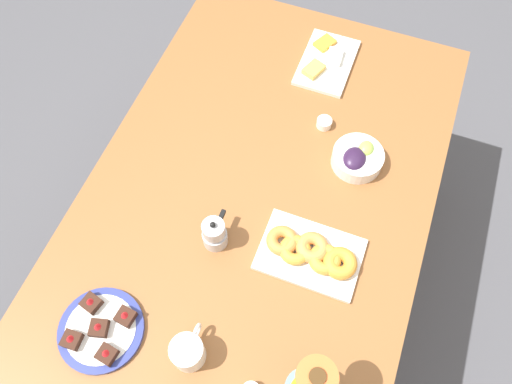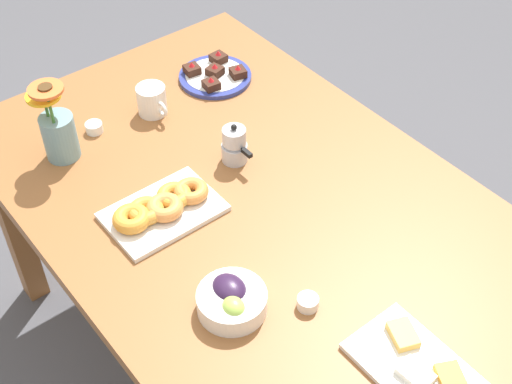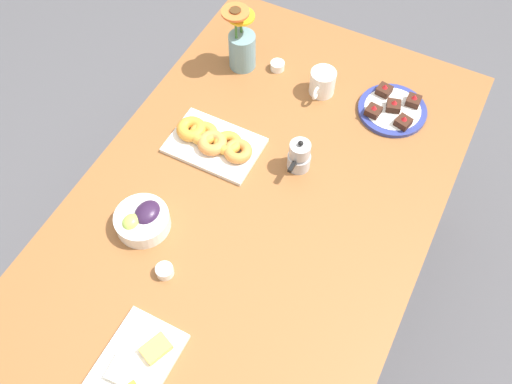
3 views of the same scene
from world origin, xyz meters
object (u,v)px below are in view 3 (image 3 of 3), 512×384
object	(u,v)px
dining_table	(256,214)
dessert_plate	(392,109)
coffee_mug	(322,82)
grape_bowl	(143,220)
jam_cup_berry	(277,65)
croissant_platter	(214,141)
jam_cup_honey	(165,271)
moka_pot	(299,156)
cheese_platter	(134,367)
flower_vase	(242,46)

from	to	relation	value
dining_table	dessert_plate	bearing A→B (deg)	154.46
coffee_mug	grape_bowl	size ratio (longest dim) A/B	0.77
jam_cup_berry	dessert_plate	size ratio (longest dim) A/B	0.22
croissant_platter	dessert_plate	xyz separation A→B (m)	(-0.38, 0.45, -0.01)
jam_cup_honey	jam_cup_berry	xyz separation A→B (m)	(-0.83, -0.07, 0.00)
coffee_mug	jam_cup_berry	distance (m)	0.18
coffee_mug	moka_pot	xyz separation A→B (m)	(0.31, 0.06, 0.00)
croissant_platter	grape_bowl	bearing A→B (deg)	-6.38
coffee_mug	dessert_plate	distance (m)	0.24
moka_pot	jam_cup_berry	bearing A→B (deg)	-145.28
cheese_platter	flower_vase	distance (m)	1.07
dessert_plate	cheese_platter	bearing A→B (deg)	-14.71
dessert_plate	flower_vase	xyz separation A→B (m)	(0.03, -0.53, 0.07)
croissant_platter	flower_vase	world-z (taller)	flower_vase
grape_bowl	dining_table	bearing A→B (deg)	132.18
grape_bowl	jam_cup_honey	size ratio (longest dim) A/B	3.22
croissant_platter	jam_cup_berry	distance (m)	0.39
moka_pot	jam_cup_honey	bearing A→B (deg)	-19.30
dessert_plate	dining_table	bearing A→B (deg)	-25.54
cheese_platter	flower_vase	size ratio (longest dim) A/B	1.08
croissant_platter	coffee_mug	bearing A→B (deg)	150.23
jam_cup_honey	moka_pot	bearing A→B (deg)	160.70
croissant_platter	dessert_plate	size ratio (longest dim) A/B	1.31
coffee_mug	flower_vase	size ratio (longest dim) A/B	0.49
cheese_platter	jam_cup_berry	distance (m)	1.09
cheese_platter	jam_cup_berry	world-z (taller)	cheese_platter
grape_bowl	dessert_plate	xyz separation A→B (m)	(-0.72, 0.48, -0.02)
dessert_plate	moka_pot	distance (m)	0.38
coffee_mug	grape_bowl	world-z (taller)	coffee_mug
dining_table	dessert_plate	xyz separation A→B (m)	(-0.50, 0.24, 0.10)
cheese_platter	dessert_plate	bearing A→B (deg)	165.29
grape_bowl	croissant_platter	size ratio (longest dim) A/B	0.53
dessert_plate	flower_vase	distance (m)	0.54
croissant_platter	jam_cup_honey	xyz separation A→B (m)	(0.44, 0.10, -0.01)
croissant_platter	moka_pot	size ratio (longest dim) A/B	2.43
coffee_mug	dessert_plate	size ratio (longest dim) A/B	0.54
dining_table	cheese_platter	distance (m)	0.58
jam_cup_honey	moka_pot	distance (m)	0.52
cheese_platter	croissant_platter	size ratio (longest dim) A/B	0.90
jam_cup_honey	cheese_platter	bearing A→B (deg)	15.24
dining_table	croissant_platter	distance (m)	0.26
flower_vase	croissant_platter	bearing A→B (deg)	13.77
dining_table	croissant_platter	xyz separation A→B (m)	(-0.12, -0.21, 0.11)
dessert_plate	moka_pot	xyz separation A→B (m)	(0.34, -0.18, 0.04)
moka_pot	coffee_mug	bearing A→B (deg)	-169.24
grape_bowl	flower_vase	distance (m)	0.69
grape_bowl	croissant_platter	world-z (taller)	grape_bowl
cheese_platter	dessert_plate	size ratio (longest dim) A/B	1.17
jam_cup_berry	croissant_platter	bearing A→B (deg)	-4.39
cheese_platter	croissant_platter	world-z (taller)	croissant_platter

